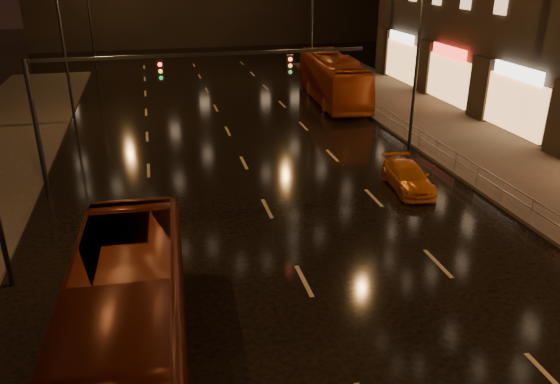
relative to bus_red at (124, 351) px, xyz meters
name	(u,v)px	position (x,y,z in m)	size (l,w,h in m)	color
ground	(251,176)	(5.64, 14.47, -1.68)	(140.00, 140.00, 0.00)	black
sidewalk_right	(550,188)	(19.14, 9.47, -1.60)	(7.00, 70.00, 0.15)	#38332D
traffic_signal	(138,88)	(0.58, 14.47, 3.06)	(15.31, 0.32, 6.20)	black
railing_right	(456,157)	(15.84, 12.47, -0.78)	(0.05, 56.00, 1.00)	#99999E
bus_red	(124,351)	(0.00, 0.00, 0.00)	(2.82, 12.04, 3.35)	#51180B
bus_curb	(333,79)	(14.64, 28.62, 0.04)	(2.88, 12.30, 3.43)	#9D390F
taxi_far	(408,177)	(12.61, 11.17, -1.09)	(1.65, 4.06, 1.18)	orange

